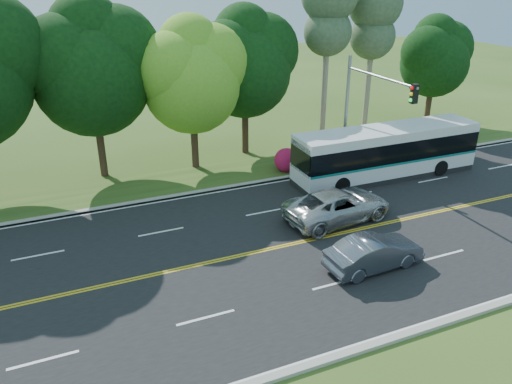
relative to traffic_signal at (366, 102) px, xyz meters
name	(u,v)px	position (x,y,z in m)	size (l,w,h in m)	color
ground	(306,241)	(-6.49, -5.40, -4.67)	(120.00, 120.00, 0.00)	#35521B
road	(306,241)	(-6.49, -5.40, -4.66)	(60.00, 14.00, 0.02)	black
curb_north	(248,184)	(-6.49, 1.75, -4.60)	(60.00, 0.30, 0.15)	#A19D91
curb_south	(405,335)	(-6.49, -12.55, -4.60)	(60.00, 0.30, 0.15)	#A19D91
grass_verge	(237,173)	(-6.49, 3.60, -4.62)	(60.00, 4.00, 0.10)	#35521B
lane_markings	(304,241)	(-6.59, -5.40, -4.65)	(57.60, 13.82, 0.00)	gold
tree_row	(132,60)	(-11.65, 6.73, 2.06)	(44.70, 9.10, 13.84)	#2F2015
bougainvillea_hedge	(345,152)	(0.69, 2.75, -3.95)	(9.50, 2.25, 1.50)	#A70D4B
traffic_signal	(366,102)	(0.00, 0.00, 0.00)	(0.42, 6.10, 7.00)	gray
transit_bus	(386,153)	(1.60, -0.28, -3.15)	(11.59, 2.65, 3.03)	silver
sedan	(374,253)	(-4.96, -8.48, -3.94)	(1.50, 4.30, 1.42)	slate
suv	(338,205)	(-4.02, -4.08, -3.87)	(2.58, 5.61, 1.56)	#B5B8B9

